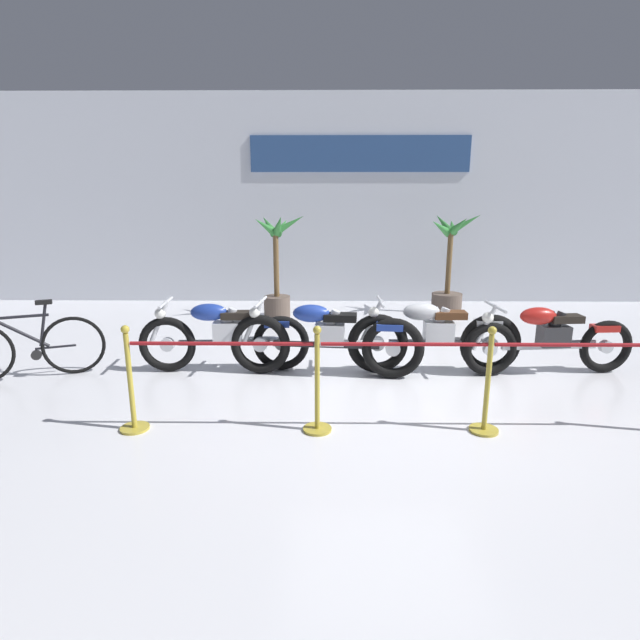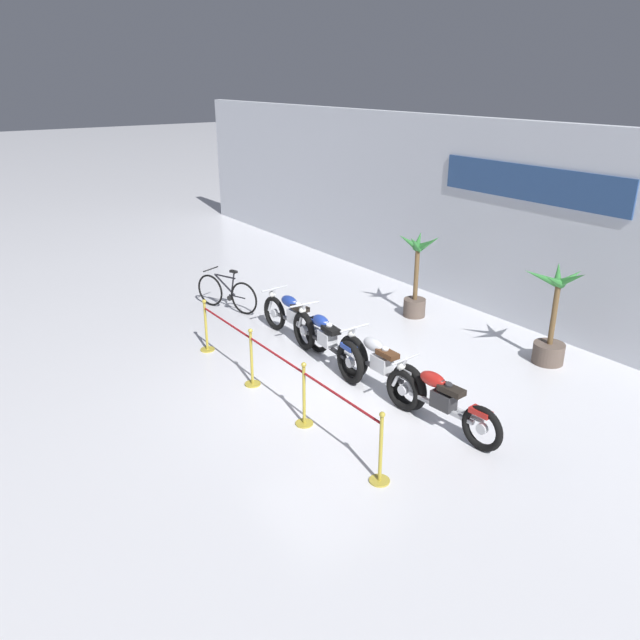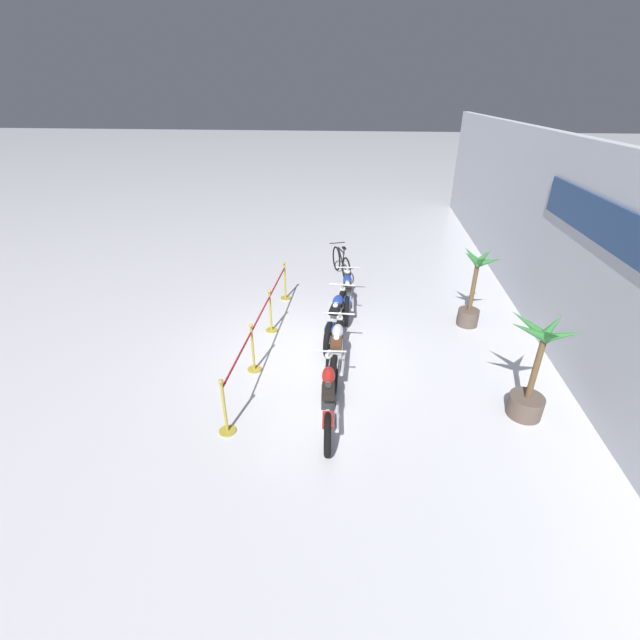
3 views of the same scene
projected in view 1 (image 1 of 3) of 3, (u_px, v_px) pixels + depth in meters
ground_plane at (390, 390)px, 5.87m from camera, size 120.00×120.00×0.00m
back_wall at (363, 201)px, 10.32m from camera, size 28.00×0.29×4.20m
motorcycle_blue_0 at (223, 335)px, 6.40m from camera, size 2.19×0.62×0.94m
motorcycle_blue_1 at (325, 339)px, 6.22m from camera, size 2.44×0.62×0.96m
motorcycle_silver_2 at (434, 337)px, 6.32m from camera, size 2.21×0.62×0.96m
motorcycle_red_3 at (548, 339)px, 6.28m from camera, size 2.22×0.62×0.92m
bicycle at (28, 348)px, 6.14m from camera, size 1.67×0.73×0.98m
potted_palm_left_of_row at (277, 273)px, 9.14m from camera, size 0.96×0.90×1.94m
potted_palm_right_of_row at (449, 274)px, 9.45m from camera, size 1.09×1.12×1.94m
stanchion_far_left at (285, 367)px, 4.71m from camera, size 5.30×0.28×1.05m
stanchion_mid_left at (317, 396)px, 4.78m from camera, size 0.28×0.28×1.05m
stanchion_mid_right at (486, 397)px, 4.76m from camera, size 0.28×0.28×1.05m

